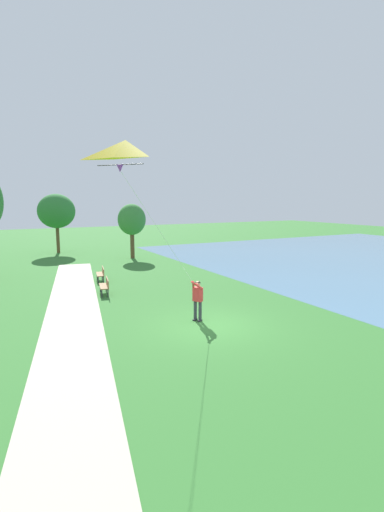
% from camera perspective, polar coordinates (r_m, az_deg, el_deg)
% --- Properties ---
extents(ground_plane, '(120.00, 120.00, 0.00)m').
position_cam_1_polar(ground_plane, '(15.60, 2.58, -10.56)').
color(ground_plane, '#33702D').
extents(walkway_path, '(8.34, 31.88, 0.02)m').
position_cam_1_polar(walkway_path, '(15.75, -17.84, -10.76)').
color(walkway_path, '#B7AD99').
rests_on(walkway_path, ground).
extents(person_kite_flyer, '(0.62, 0.53, 1.83)m').
position_cam_1_polar(person_kite_flyer, '(15.84, 0.84, -6.30)').
color(person_kite_flyer, '#232328').
rests_on(person_kite_flyer, ground).
extents(flying_kite, '(4.19, 2.81, 5.05)m').
position_cam_1_polar(flying_kite, '(11.96, -10.13, 14.58)').
color(flying_kite, yellow).
extents(park_bench_near_walkway, '(0.71, 1.56, 0.88)m').
position_cam_1_polar(park_bench_near_walkway, '(20.94, -13.16, -4.35)').
color(park_bench_near_walkway, olive).
rests_on(park_bench_near_walkway, ground).
extents(park_bench_far_walkway, '(0.71, 1.56, 0.88)m').
position_cam_1_polar(park_bench_far_walkway, '(24.37, -13.74, -2.57)').
color(park_bench_far_walkway, olive).
rests_on(park_bench_far_walkway, ground).
extents(tree_lakeside_near, '(3.52, 3.27, 5.72)m').
position_cam_1_polar(tree_lakeside_near, '(38.41, -20.06, 6.45)').
color(tree_lakeside_near, brown).
rests_on(tree_lakeside_near, ground).
extents(tree_horizon_far, '(2.46, 2.35, 4.79)m').
position_cam_1_polar(tree_horizon_far, '(33.18, -9.21, 5.47)').
color(tree_horizon_far, brown).
rests_on(tree_horizon_far, ground).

